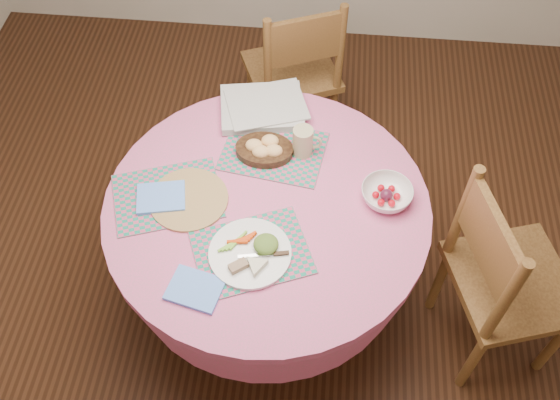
{
  "coord_description": "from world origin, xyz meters",
  "views": [
    {
      "loc": [
        0.19,
        -1.38,
        2.64
      ],
      "look_at": [
        0.05,
        0.0,
        0.78
      ],
      "focal_mm": 40.0,
      "sensor_mm": 36.0,
      "label": 1
    }
  ],
  "objects_px": {
    "dining_table": "(268,232)",
    "chair_back": "(295,72)",
    "bread_bowl": "(264,149)",
    "chair_right": "(502,279)",
    "fruit_bowl": "(387,194)",
    "wicker_trivet": "(189,199)",
    "latte_mug": "(303,141)",
    "dinner_plate": "(252,253)"
  },
  "relations": [
    {
      "from": "wicker_trivet",
      "to": "bread_bowl",
      "type": "distance_m",
      "value": 0.37
    },
    {
      "from": "dining_table",
      "to": "chair_back",
      "type": "distance_m",
      "value": 1.03
    },
    {
      "from": "wicker_trivet",
      "to": "dinner_plate",
      "type": "height_order",
      "value": "dinner_plate"
    },
    {
      "from": "bread_bowl",
      "to": "fruit_bowl",
      "type": "xyz_separation_m",
      "value": [
        0.48,
        -0.18,
        -0.0
      ]
    },
    {
      "from": "chair_right",
      "to": "fruit_bowl",
      "type": "distance_m",
      "value": 0.57
    },
    {
      "from": "dining_table",
      "to": "chair_right",
      "type": "distance_m",
      "value": 0.93
    },
    {
      "from": "chair_back",
      "to": "fruit_bowl",
      "type": "height_order",
      "value": "chair_back"
    },
    {
      "from": "dining_table",
      "to": "chair_back",
      "type": "bearing_deg",
      "value": 88.69
    },
    {
      "from": "dining_table",
      "to": "fruit_bowl",
      "type": "distance_m",
      "value": 0.5
    },
    {
      "from": "chair_back",
      "to": "bread_bowl",
      "type": "relative_size",
      "value": 4.12
    },
    {
      "from": "dining_table",
      "to": "chair_right",
      "type": "xyz_separation_m",
      "value": [
        0.92,
        -0.11,
        -0.03
      ]
    },
    {
      "from": "chair_back",
      "to": "wicker_trivet",
      "type": "bearing_deg",
      "value": 50.28
    },
    {
      "from": "chair_back",
      "to": "wicker_trivet",
      "type": "relative_size",
      "value": 3.16
    },
    {
      "from": "chair_right",
      "to": "latte_mug",
      "type": "relative_size",
      "value": 7.96
    },
    {
      "from": "bread_bowl",
      "to": "dinner_plate",
      "type": "bearing_deg",
      "value": -88.93
    },
    {
      "from": "wicker_trivet",
      "to": "latte_mug",
      "type": "relative_size",
      "value": 2.38
    },
    {
      "from": "dining_table",
      "to": "dinner_plate",
      "type": "bearing_deg",
      "value": -96.59
    },
    {
      "from": "dinner_plate",
      "to": "fruit_bowl",
      "type": "height_order",
      "value": "fruit_bowl"
    },
    {
      "from": "dining_table",
      "to": "latte_mug",
      "type": "distance_m",
      "value": 0.39
    },
    {
      "from": "chair_back",
      "to": "dinner_plate",
      "type": "relative_size",
      "value": 3.21
    },
    {
      "from": "dining_table",
      "to": "wicker_trivet",
      "type": "xyz_separation_m",
      "value": [
        -0.3,
        -0.01,
        0.2
      ]
    },
    {
      "from": "latte_mug",
      "to": "chair_back",
      "type": "bearing_deg",
      "value": 96.88
    },
    {
      "from": "fruit_bowl",
      "to": "latte_mug",
      "type": "bearing_deg",
      "value": 148.69
    },
    {
      "from": "chair_right",
      "to": "wicker_trivet",
      "type": "xyz_separation_m",
      "value": [
        -1.22,
        0.09,
        0.23
      ]
    },
    {
      "from": "latte_mug",
      "to": "fruit_bowl",
      "type": "bearing_deg",
      "value": -31.31
    },
    {
      "from": "chair_right",
      "to": "dinner_plate",
      "type": "distance_m",
      "value": 0.99
    },
    {
      "from": "wicker_trivet",
      "to": "bread_bowl",
      "type": "bearing_deg",
      "value": 44.78
    },
    {
      "from": "chair_right",
      "to": "dinner_plate",
      "type": "bearing_deg",
      "value": 80.34
    },
    {
      "from": "chair_back",
      "to": "dinner_plate",
      "type": "bearing_deg",
      "value": 64.95
    },
    {
      "from": "chair_back",
      "to": "latte_mug",
      "type": "height_order",
      "value": "chair_back"
    },
    {
      "from": "chair_right",
      "to": "dinner_plate",
      "type": "xyz_separation_m",
      "value": [
        -0.95,
        -0.13,
        0.25
      ]
    },
    {
      "from": "chair_back",
      "to": "fruit_bowl",
      "type": "xyz_separation_m",
      "value": [
        0.42,
        -0.97,
        0.29
      ]
    },
    {
      "from": "chair_back",
      "to": "latte_mug",
      "type": "relative_size",
      "value": 7.5
    },
    {
      "from": "dinner_plate",
      "to": "fruit_bowl",
      "type": "distance_m",
      "value": 0.56
    },
    {
      "from": "chair_back",
      "to": "fruit_bowl",
      "type": "bearing_deg",
      "value": 90.82
    },
    {
      "from": "latte_mug",
      "to": "wicker_trivet",
      "type": "bearing_deg",
      "value": -145.87
    },
    {
      "from": "latte_mug",
      "to": "fruit_bowl",
      "type": "relative_size",
      "value": 0.55
    },
    {
      "from": "dinner_plate",
      "to": "fruit_bowl",
      "type": "bearing_deg",
      "value": 32.56
    },
    {
      "from": "dining_table",
      "to": "fruit_bowl",
      "type": "bearing_deg",
      "value": 8.36
    },
    {
      "from": "dining_table",
      "to": "latte_mug",
      "type": "bearing_deg",
      "value": 66.4
    },
    {
      "from": "wicker_trivet",
      "to": "fruit_bowl",
      "type": "bearing_deg",
      "value": 6.05
    },
    {
      "from": "dining_table",
      "to": "bread_bowl",
      "type": "relative_size",
      "value": 5.39
    }
  ]
}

